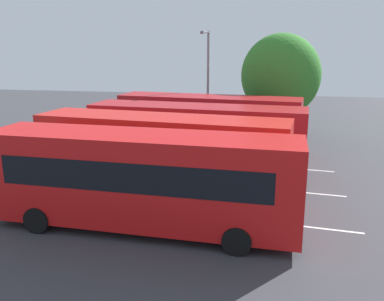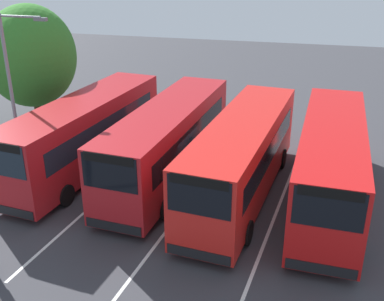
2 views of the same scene
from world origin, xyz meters
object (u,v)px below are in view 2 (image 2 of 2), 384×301
at_px(bus_far_left, 85,132).
at_px(street_lamp, 14,83).
at_px(bus_center_left, 168,140).
at_px(bus_far_right, 330,162).
at_px(bus_center_right, 242,156).
at_px(depot_tree, 31,56).

bearing_deg(bus_far_left, street_lamp, -73.70).
bearing_deg(bus_far_left, bus_center_left, 96.62).
height_order(bus_far_left, bus_far_right, same).
xyz_separation_m(bus_far_left, street_lamp, (0.51, -3.00, 2.29)).
distance_m(bus_far_left, bus_center_right, 7.52).
xyz_separation_m(bus_center_left, depot_tree, (-4.18, -9.12, 2.42)).
height_order(bus_center_right, bus_far_right, same).
bearing_deg(bus_far_left, bus_center_right, 90.06).
bearing_deg(bus_far_left, depot_tree, -122.68).
relative_size(bus_far_left, bus_center_right, 1.00).
xyz_separation_m(bus_far_left, bus_center_right, (0.87, 7.47, 0.00)).
distance_m(bus_far_left, street_lamp, 3.81).
height_order(bus_center_left, street_lamp, street_lamp).
distance_m(bus_center_right, bus_far_right, 3.52).
bearing_deg(bus_center_left, bus_center_right, 80.57).
bearing_deg(bus_center_left, depot_tree, -109.98).
distance_m(bus_center_left, street_lamp, 7.42).
height_order(bus_center_left, depot_tree, depot_tree).
height_order(bus_center_left, bus_far_right, same).
height_order(bus_far_right, street_lamp, street_lamp).
xyz_separation_m(bus_far_left, bus_center_left, (0.01, 4.03, 0.00)).
distance_m(bus_center_right, depot_tree, 13.75).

